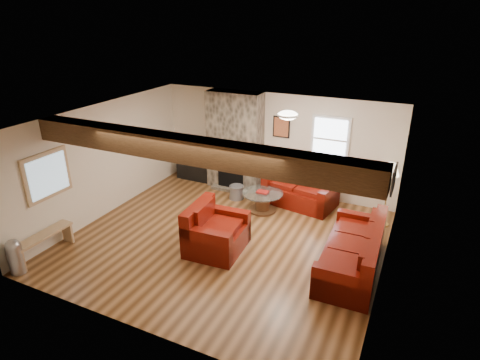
# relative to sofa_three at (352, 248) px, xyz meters

# --- Properties ---
(room) EXTENTS (8.00, 8.00, 8.00)m
(room) POSITION_rel_sofa_three_xyz_m (-2.48, -0.07, 0.82)
(room) COLOR #4E2E14
(room) RESTS_ON ground
(floor) EXTENTS (6.00, 6.00, 0.00)m
(floor) POSITION_rel_sofa_three_xyz_m (-2.48, -0.07, -0.43)
(floor) COLOR #4E2E14
(floor) RESTS_ON ground
(oak_beam) EXTENTS (6.00, 0.36, 0.38)m
(oak_beam) POSITION_rel_sofa_three_xyz_m (-2.48, -1.32, 1.88)
(oak_beam) COLOR black
(oak_beam) RESTS_ON room
(chimney_breast) EXTENTS (1.40, 0.67, 2.50)m
(chimney_breast) POSITION_rel_sofa_three_xyz_m (-3.48, 2.42, 0.79)
(chimney_breast) COLOR #343028
(chimney_breast) RESTS_ON floor
(back_window) EXTENTS (0.90, 0.08, 1.10)m
(back_window) POSITION_rel_sofa_three_xyz_m (-1.13, 2.64, 1.12)
(back_window) COLOR white
(back_window) RESTS_ON room
(hatch_window) EXTENTS (0.08, 1.00, 0.90)m
(hatch_window) POSITION_rel_sofa_three_xyz_m (-5.44, -1.57, 1.02)
(hatch_window) COLOR #A88259
(hatch_window) RESTS_ON room
(ceiling_dome) EXTENTS (0.40, 0.40, 0.18)m
(ceiling_dome) POSITION_rel_sofa_three_xyz_m (-1.58, 0.83, 2.01)
(ceiling_dome) COLOR silver
(ceiling_dome) RESTS_ON room
(artwork_back) EXTENTS (0.42, 0.06, 0.52)m
(artwork_back) POSITION_rel_sofa_three_xyz_m (-2.33, 2.64, 1.27)
(artwork_back) COLOR black
(artwork_back) RESTS_ON room
(artwork_right) EXTENTS (0.06, 0.55, 0.42)m
(artwork_right) POSITION_rel_sofa_three_xyz_m (0.48, 0.23, 1.32)
(artwork_right) COLOR black
(artwork_right) RESTS_ON room
(sofa_three) EXTENTS (0.98, 2.23, 0.85)m
(sofa_three) POSITION_rel_sofa_three_xyz_m (0.00, 0.00, 0.00)
(sofa_three) COLOR #4C0A05
(sofa_three) RESTS_ON floor
(loveseat) EXTENTS (1.77, 1.20, 0.87)m
(loveseat) POSITION_rel_sofa_three_xyz_m (-1.62, 2.16, 0.01)
(loveseat) COLOR #4C0A05
(loveseat) RESTS_ON floor
(armchair_red) EXTENTS (1.06, 1.19, 0.91)m
(armchair_red) POSITION_rel_sofa_three_xyz_m (-2.47, -0.45, 0.03)
(armchair_red) COLOR #4C0A05
(armchair_red) RESTS_ON floor
(coffee_table) EXTENTS (0.94, 0.94, 0.49)m
(coffee_table) POSITION_rel_sofa_three_xyz_m (-2.30, 1.44, -0.20)
(coffee_table) COLOR #442915
(coffee_table) RESTS_ON floor
(tv_cabinet) EXTENTS (1.01, 0.41, 0.51)m
(tv_cabinet) POSITION_rel_sofa_three_xyz_m (-4.69, 2.46, -0.17)
(tv_cabinet) COLOR black
(tv_cabinet) RESTS_ON floor
(television) EXTENTS (0.74, 0.10, 0.43)m
(television) POSITION_rel_sofa_three_xyz_m (-4.69, 2.46, 0.29)
(television) COLOR black
(television) RESTS_ON tv_cabinet
(floor_lamp) EXTENTS (0.36, 0.36, 1.42)m
(floor_lamp) POSITION_rel_sofa_three_xyz_m (0.32, 1.94, 0.79)
(floor_lamp) COLOR tan
(floor_lamp) RESTS_ON floor
(pine_bench) EXTENTS (0.28, 1.19, 0.45)m
(pine_bench) POSITION_rel_sofa_three_xyz_m (-5.31, -2.02, -0.20)
(pine_bench) COLOR #A88259
(pine_bench) RESTS_ON floor
(pedal_bin) EXTENTS (0.29, 0.29, 0.66)m
(pedal_bin) POSITION_rel_sofa_three_xyz_m (-5.30, -2.62, -0.09)
(pedal_bin) COLOR #99999E
(pedal_bin) RESTS_ON floor
(coal_bucket) EXTENTS (0.37, 0.37, 0.35)m
(coal_bucket) POSITION_rel_sofa_three_xyz_m (-3.13, 1.79, -0.25)
(coal_bucket) COLOR gray
(coal_bucket) RESTS_ON floor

